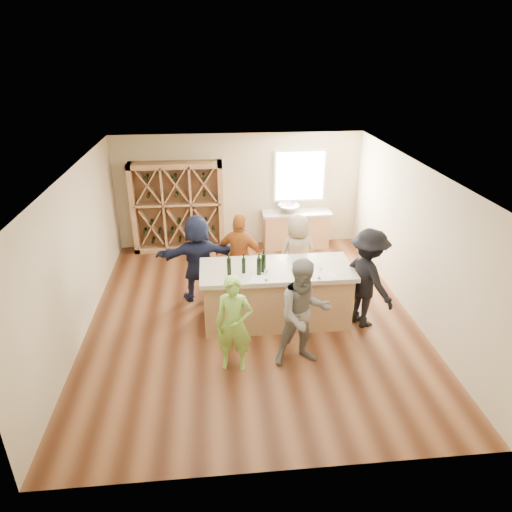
{
  "coord_description": "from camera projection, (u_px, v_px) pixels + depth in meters",
  "views": [
    {
      "loc": [
        -0.64,
        -7.35,
        4.67
      ],
      "look_at": [
        0.1,
        0.2,
        1.15
      ],
      "focal_mm": 32.0,
      "sensor_mm": 36.0,
      "label": 1
    }
  ],
  "objects": [
    {
      "name": "tasting_menu_a",
      "position": [
        258.0,
        279.0,
        7.7
      ],
      "size": [
        0.29,
        0.36,
        0.0
      ],
      "primitive_type": "cube",
      "rotation": [
        0.0,
        0.0,
        -0.21
      ],
      "color": "white",
      "rests_on": "tasting_counter_top"
    },
    {
      "name": "wine_glass_a",
      "position": [
        266.0,
        275.0,
        7.62
      ],
      "size": [
        0.07,
        0.07,
        0.19
      ],
      "primitive_type": "cone",
      "rotation": [
        0.0,
        0.0,
        0.02
      ],
      "color": "white",
      "rests_on": "tasting_counter_top"
    },
    {
      "name": "ceiling",
      "position": [
        251.0,
        167.0,
        7.46
      ],
      "size": [
        6.0,
        7.0,
        0.1
      ],
      "primitive_type": "cube",
      "color": "white",
      "rests_on": "ground"
    },
    {
      "name": "wine_rack",
      "position": [
        178.0,
        207.0,
        11.02
      ],
      "size": [
        2.2,
        0.45,
        2.2
      ],
      "primitive_type": "cube",
      "color": "#AB7E52",
      "rests_on": "floor"
    },
    {
      "name": "wine_bottle_e",
      "position": [
        264.0,
        263.0,
        7.88
      ],
      "size": [
        0.11,
        0.11,
        0.33
      ],
      "primitive_type": "cylinder",
      "rotation": [
        0.0,
        0.0,
        -0.39
      ],
      "color": "black",
      "rests_on": "tasting_counter_top"
    },
    {
      "name": "wall_front",
      "position": [
        281.0,
        382.0,
        4.87
      ],
      "size": [
        6.0,
        0.1,
        2.8
      ],
      "primitive_type": "cube",
      "color": "#C6B68F",
      "rests_on": "ground"
    },
    {
      "name": "person_near_left",
      "position": [
        234.0,
        324.0,
        6.96
      ],
      "size": [
        0.65,
        0.52,
        1.59
      ],
      "primitive_type": "imported",
      "rotation": [
        0.0,
        0.0,
        -0.18
      ],
      "color": "#8CC64C",
      "rests_on": "floor"
    },
    {
      "name": "floor",
      "position": [
        252.0,
        318.0,
        8.68
      ],
      "size": [
        6.0,
        7.0,
        0.1
      ],
      "primitive_type": "cube",
      "color": "brown",
      "rests_on": "ground"
    },
    {
      "name": "window_pane",
      "position": [
        300.0,
        176.0,
        11.16
      ],
      "size": [
        1.18,
        0.01,
        1.18
      ],
      "primitive_type": "cube",
      "color": "white",
      "rests_on": "wall_back"
    },
    {
      "name": "wine_bottle_d",
      "position": [
        259.0,
        266.0,
        7.78
      ],
      "size": [
        0.1,
        0.1,
        0.31
      ],
      "primitive_type": "cylinder",
      "rotation": [
        0.0,
        0.0,
        -0.29
      ],
      "color": "black",
      "rests_on": "tasting_counter_top"
    },
    {
      "name": "faucet",
      "position": [
        287.0,
        204.0,
        11.37
      ],
      "size": [
        0.02,
        0.02,
        0.3
      ],
      "primitive_type": "cylinder",
      "color": "silver",
      "rests_on": "back_counter_top"
    },
    {
      "name": "tasting_menu_c",
      "position": [
        329.0,
        275.0,
        7.82
      ],
      "size": [
        0.24,
        0.3,
        0.0
      ],
      "primitive_type": "cube",
      "rotation": [
        0.0,
        0.0,
        0.19
      ],
      "color": "white",
      "rests_on": "tasting_counter_top"
    },
    {
      "name": "wine_glass_b",
      "position": [
        292.0,
        274.0,
        7.67
      ],
      "size": [
        0.09,
        0.09,
        0.18
      ],
      "primitive_type": "cone",
      "rotation": [
        0.0,
        0.0,
        0.36
      ],
      "color": "white",
      "rests_on": "tasting_counter_top"
    },
    {
      "name": "wine_bottle_a",
      "position": [
        229.0,
        266.0,
        7.79
      ],
      "size": [
        0.09,
        0.09,
        0.3
      ],
      "primitive_type": "cylinder",
      "rotation": [
        0.0,
        0.0,
        0.16
      ],
      "color": "black",
      "rests_on": "tasting_counter_top"
    },
    {
      "name": "wall_back",
      "position": [
        239.0,
        190.0,
        11.28
      ],
      "size": [
        6.0,
        0.1,
        2.8
      ],
      "primitive_type": "cube",
      "color": "#C6B68F",
      "rests_on": "ground"
    },
    {
      "name": "person_far_left",
      "position": [
        198.0,
        258.0,
        8.91
      ],
      "size": [
        1.69,
        0.76,
        1.77
      ],
      "primitive_type": "imported",
      "rotation": [
        0.0,
        0.0,
        3.25
      ],
      "color": "#191E38",
      "rests_on": "floor"
    },
    {
      "name": "person_far_mid",
      "position": [
        240.0,
        257.0,
        8.96
      ],
      "size": [
        1.16,
        0.9,
        1.76
      ],
      "primitive_type": "imported",
      "rotation": [
        0.0,
        0.0,
        2.72
      ],
      "color": "#994C19",
      "rests_on": "floor"
    },
    {
      "name": "tasting_menu_b",
      "position": [
        294.0,
        278.0,
        7.71
      ],
      "size": [
        0.2,
        0.27,
        0.0
      ],
      "primitive_type": "cube",
      "rotation": [
        0.0,
        0.0,
        -0.03
      ],
      "color": "white",
      "rests_on": "tasting_counter_top"
    },
    {
      "name": "wine_bottle_c",
      "position": [
        244.0,
        266.0,
        7.85
      ],
      "size": [
        0.07,
        0.07,
        0.27
      ],
      "primitive_type": "cylinder",
      "rotation": [
        0.0,
        0.0,
        0.06
      ],
      "color": "black",
      "rests_on": "tasting_counter_top"
    },
    {
      "name": "tasting_counter_base",
      "position": [
        276.0,
        296.0,
        8.33
      ],
      "size": [
        2.6,
        1.0,
        1.0
      ],
      "primitive_type": "cube",
      "color": "#AB7E52",
      "rests_on": "floor"
    },
    {
      "name": "wine_glass_d",
      "position": [
        302.0,
        266.0,
        7.94
      ],
      "size": [
        0.08,
        0.08,
        0.17
      ],
      "primitive_type": "cone",
      "rotation": [
        0.0,
        0.0,
        -0.3
      ],
      "color": "white",
      "rests_on": "tasting_counter_top"
    },
    {
      "name": "tasting_counter_top",
      "position": [
        277.0,
        270.0,
        8.1
      ],
      "size": [
        2.72,
        1.12,
        0.08
      ],
      "primitive_type": "cube",
      "color": "#B4A893",
      "rests_on": "tasting_counter_base"
    },
    {
      "name": "wall_right",
      "position": [
        417.0,
        242.0,
        8.34
      ],
      "size": [
        0.1,
        7.0,
        2.8
      ],
      "primitive_type": "cube",
      "color": "#C6B68F",
      "rests_on": "ground"
    },
    {
      "name": "person_server",
      "position": [
        367.0,
        278.0,
        8.05
      ],
      "size": [
        0.99,
        1.32,
        1.85
      ],
      "primitive_type": "imported",
      "rotation": [
        0.0,
        0.0,
        1.99
      ],
      "color": "black",
      "rests_on": "floor"
    },
    {
      "name": "back_counter_top",
      "position": [
        296.0,
        213.0,
        11.3
      ],
      "size": [
        1.7,
        0.62,
        0.06
      ],
      "primitive_type": "cube",
      "color": "#B4A893",
      "rests_on": "back_counter_base"
    },
    {
      "name": "sink",
      "position": [
        289.0,
        208.0,
        11.23
      ],
      "size": [
        0.54,
        0.54,
        0.19
      ],
      "primitive_type": "imported",
      "color": "silver",
      "rests_on": "back_counter_top"
    },
    {
      "name": "person_far_right",
      "position": [
        297.0,
        254.0,
        9.18
      ],
      "size": [
        0.93,
        0.73,
        1.68
      ],
      "primitive_type": "imported",
      "rotation": [
        0.0,
        0.0,
        3.41
      ],
      "color": "gray",
      "rests_on": "floor"
    },
    {
      "name": "wall_left",
      "position": [
        74.0,
        255.0,
        7.8
      ],
      "size": [
        0.1,
        7.0,
        2.8
      ],
      "primitive_type": "cube",
      "color": "#C6B68F",
      "rests_on": "ground"
    },
    {
      "name": "back_counter_base",
      "position": [
        296.0,
        230.0,
        11.49
      ],
      "size": [
        1.6,
        0.58,
        0.86
      ],
      "primitive_type": "cube",
      "color": "#AB7E52",
      "rests_on": "floor"
    },
    {
      "name": "window_frame",
      "position": [
        300.0,
        176.0,
        11.19
      ],
      "size": [
        1.3,
        0.06,
        1.3
      ],
      "primitive_type": "cube",
      "color": "white",
      "rests_on": "wall_back"
    },
    {
      "name": "wine_glass_c",
      "position": [
        320.0,
        273.0,
        7.68
      ],
      "size": [
        0.09,
        0.09,
        0.2
      ],
      "primitive_type": "cone",
      "rotation": [
        0.0,
        0.0,
        0.18
      ],
      "color": "white",
      "rests_on": "tasting_counter_top"
    },
    {
      "name": "person_near_right",
      "position": [
        304.0,
        314.0,
        7.03
      ],
      "size": [
        0.94,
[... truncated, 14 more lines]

